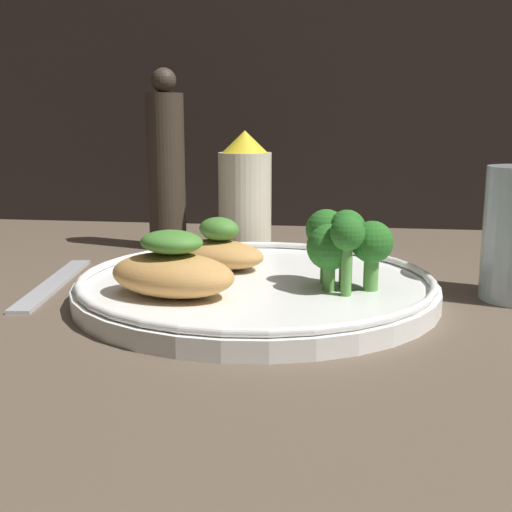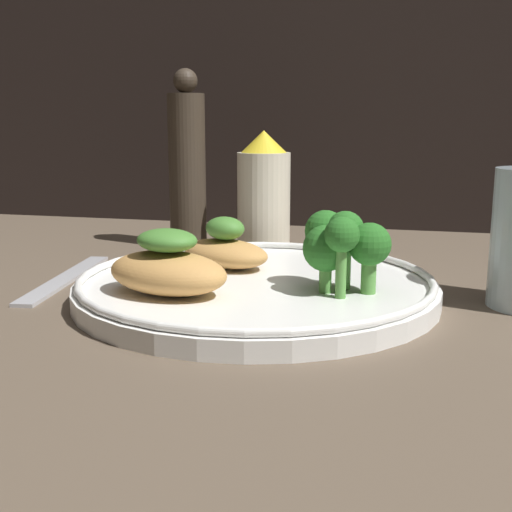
# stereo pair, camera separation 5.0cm
# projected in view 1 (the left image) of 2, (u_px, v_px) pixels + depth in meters

# --- Properties ---
(ground_plane) EXTENTS (1.80, 1.80, 0.01)m
(ground_plane) POSITION_uv_depth(u_px,v_px,m) (256.00, 304.00, 0.51)
(ground_plane) COLOR brown
(plate) EXTENTS (0.28, 0.28, 0.02)m
(plate) POSITION_uv_depth(u_px,v_px,m) (256.00, 286.00, 0.50)
(plate) COLOR white
(plate) RESTS_ON ground_plane
(grilled_meat_front) EXTENTS (0.10, 0.08, 0.05)m
(grilled_meat_front) POSITION_uv_depth(u_px,v_px,m) (172.00, 270.00, 0.45)
(grilled_meat_front) COLOR tan
(grilled_meat_front) RESTS_ON plate
(grilled_meat_middle) EXTENTS (0.10, 0.08, 0.04)m
(grilled_meat_middle) POSITION_uv_depth(u_px,v_px,m) (219.00, 250.00, 0.54)
(grilled_meat_middle) COLOR tan
(grilled_meat_middle) RESTS_ON plate
(broccoli_bunch) EXTENTS (0.07, 0.06, 0.06)m
(broccoli_bunch) POSITION_uv_depth(u_px,v_px,m) (343.00, 240.00, 0.47)
(broccoli_bunch) COLOR #569942
(broccoli_bunch) RESTS_ON plate
(sauce_bottle) EXTENTS (0.06, 0.06, 0.13)m
(sauce_bottle) POSITION_uv_depth(u_px,v_px,m) (245.00, 194.00, 0.68)
(sauce_bottle) COLOR beige
(sauce_bottle) RESTS_ON ground_plane
(pepper_grinder) EXTENTS (0.04, 0.04, 0.19)m
(pepper_grinder) POSITION_uv_depth(u_px,v_px,m) (166.00, 167.00, 0.69)
(pepper_grinder) COLOR #382D23
(pepper_grinder) RESTS_ON ground_plane
(fork) EXTENTS (0.04, 0.17, 0.01)m
(fork) POSITION_uv_depth(u_px,v_px,m) (54.00, 282.00, 0.54)
(fork) COLOR #B2B2B7
(fork) RESTS_ON ground_plane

